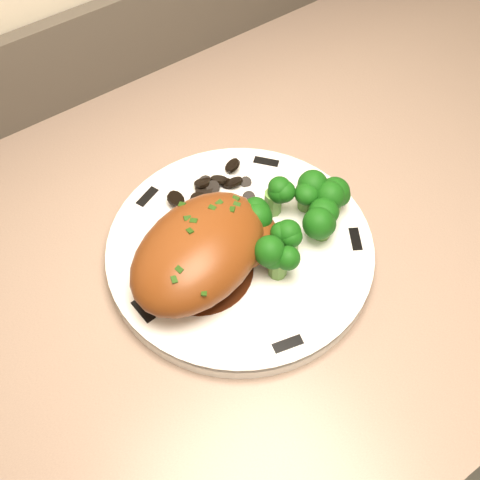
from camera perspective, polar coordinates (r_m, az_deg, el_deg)
counter at (r=0.99m, az=-8.10°, el=-18.64°), size 1.88×0.64×0.93m
plate at (r=0.64m, az=0.00°, el=-1.01°), size 0.36×0.36×0.02m
rim_accent_0 at (r=0.71m, az=2.50°, el=7.41°), size 0.03×0.03×0.00m
rim_accent_1 at (r=0.68m, az=-8.78°, el=4.07°), size 0.03×0.02×0.00m
rim_accent_2 at (r=0.60m, az=-9.16°, el=-6.61°), size 0.01×0.03×0.00m
rim_accent_3 at (r=0.58m, az=4.55°, el=-9.81°), size 0.03×0.02×0.00m
rim_accent_4 at (r=0.65m, az=10.89°, el=0.07°), size 0.02×0.03×0.00m
gravy_pool at (r=0.62m, az=-3.80°, el=-2.75°), size 0.11×0.11×0.00m
chicken_breast at (r=0.59m, az=-3.40°, el=-0.99°), size 0.19×0.15×0.06m
mushroom_pile at (r=0.67m, az=-2.15°, el=3.86°), size 0.08×0.06×0.02m
broccoli_florets at (r=0.63m, az=5.21°, el=2.23°), size 0.12×0.10×0.04m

